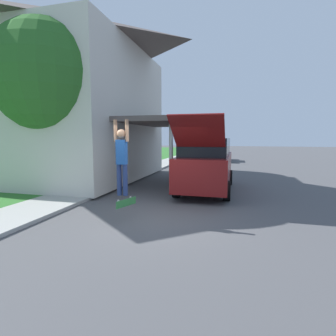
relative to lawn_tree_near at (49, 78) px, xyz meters
name	(u,v)px	position (x,y,z in m)	size (l,w,h in m)	color
ground_plane	(151,218)	(4.67, -2.04, -4.39)	(120.00, 120.00, 0.00)	#49494C
lawn	(51,175)	(-3.33, 3.96, -4.35)	(10.00, 80.00, 0.08)	#2D6B28
sidewalk	(122,178)	(1.07, 3.96, -4.34)	(1.80, 80.00, 0.10)	#9E9E99
house	(48,92)	(-2.85, 3.46, 0.19)	(12.91, 9.18, 8.71)	beige
lawn_tree_near	(49,78)	(0.00, 0.00, 0.00)	(4.15, 4.15, 6.39)	brown
lawn_tree_far	(119,81)	(-0.73, 7.76, 1.49)	(4.26, 4.26, 7.95)	brown
suv_parked	(207,163)	(5.71, 2.06, -3.24)	(2.02, 5.79, 2.85)	maroon
car_down_street	(219,154)	(5.33, 16.06, -3.76)	(1.84, 4.44, 1.30)	silver
skateboarder	(122,157)	(3.97, -2.32, -2.70)	(0.41, 0.23, 1.99)	navy
skateboard	(126,203)	(4.08, -2.36, -3.92)	(0.27, 0.76, 0.24)	#337F3D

